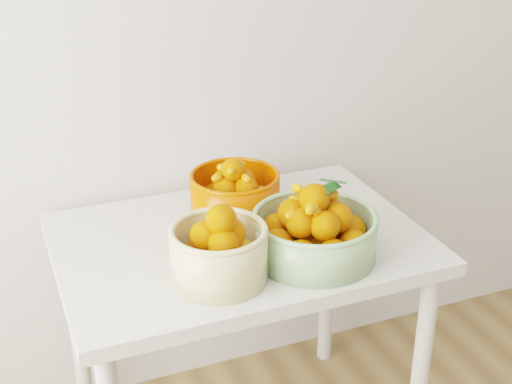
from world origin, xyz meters
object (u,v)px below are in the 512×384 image
Objects in this scene: table at (240,267)px; bowl_orange at (235,195)px; bowl_green at (314,232)px; bowl_cream at (219,251)px.

bowl_orange reaches higher than table.
table is 2.49× the size of bowl_green.
bowl_cream is at bearing -123.79° from table.
bowl_green reaches higher than bowl_orange.
bowl_cream is at bearing -116.99° from bowl_orange.
bowl_cream is 0.87× the size of bowl_orange.
bowl_cream is 0.27m from bowl_green.
bowl_cream reaches higher than bowl_orange.
bowl_green reaches higher than table.
bowl_green is at bearing -67.93° from bowl_orange.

